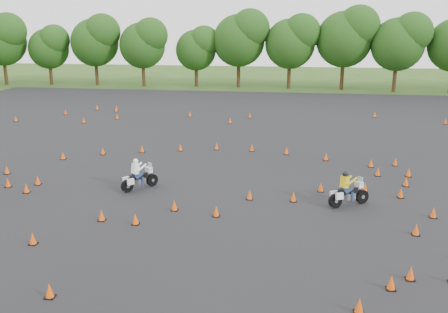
% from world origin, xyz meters
% --- Properties ---
extents(ground, '(140.00, 140.00, 0.00)m').
position_xyz_m(ground, '(0.00, 0.00, 0.00)').
color(ground, '#2D5119').
rests_on(ground, ground).
extents(asphalt_pad, '(62.00, 62.00, 0.00)m').
position_xyz_m(asphalt_pad, '(0.00, 6.00, 0.01)').
color(asphalt_pad, black).
rests_on(asphalt_pad, ground).
extents(treeline, '(86.79, 32.29, 10.29)m').
position_xyz_m(treeline, '(3.14, 35.13, 4.57)').
color(treeline, '#1F4413').
rests_on(treeline, ground).
extents(traffic_cones, '(36.34, 33.01, 0.45)m').
position_xyz_m(traffic_cones, '(-0.11, 5.56, 0.23)').
color(traffic_cones, '#EA4F09').
rests_on(traffic_cones, asphalt_pad).
extents(rider_yellow, '(2.10, 1.62, 1.60)m').
position_xyz_m(rider_yellow, '(6.15, 0.84, 0.81)').
color(rider_yellow, gold).
rests_on(rider_yellow, ground).
extents(rider_white, '(1.80, 1.97, 1.58)m').
position_xyz_m(rider_white, '(-3.88, 1.74, 0.79)').
color(rider_white, white).
rests_on(rider_white, ground).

